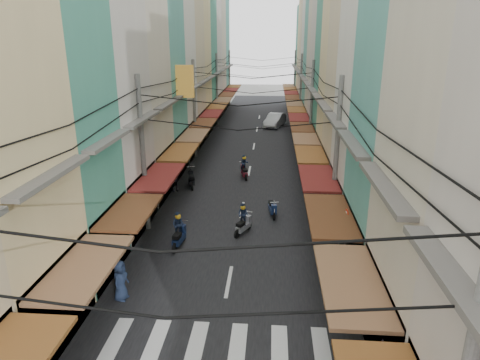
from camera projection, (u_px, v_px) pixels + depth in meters
The scene contains 15 objects.
ground at pixel (233, 259), 20.04m from camera, with size 160.00×160.00×0.00m, color slate.
road at pixel (253, 152), 38.97m from camera, with size 10.00×80.00×0.02m, color black.
sidewalk_left at pixel (183, 150), 39.43m from camera, with size 3.00×80.00×0.06m, color gray.
sidewalk_right at pixel (325, 153), 38.50m from camera, with size 3.00×80.00×0.06m, color gray.
crosswalk at pixel (217, 345), 14.36m from camera, with size 7.55×2.40×0.01m.
building_row_left at pixel (150, 39), 33.20m from camera, with size 7.80×67.67×23.70m.
building_row_right at pixel (357, 44), 32.08m from camera, with size 7.80×68.98×22.59m.
utility_poles at pixel (251, 84), 32.18m from camera, with size 10.20×66.13×8.20m.
white_car at pixel (275, 127), 50.06m from camera, with size 5.36×2.10×1.89m, color silver.
bicycle at pixel (367, 236), 22.40m from camera, with size 0.62×1.64×1.13m, color black.
moving_scooters at pixel (222, 201), 25.67m from camera, with size 5.96×13.00×1.83m.
parked_scooters at pixel (317, 306), 15.74m from camera, with size 12.57×16.05×0.99m.
pedestrians at pixel (163, 212), 22.78m from camera, with size 13.18×17.18×2.24m.
market_umbrella at pixel (391, 262), 15.92m from camera, with size 2.05×2.05×2.16m.
traffic_sign at pixel (346, 228), 17.72m from camera, with size 0.10×0.70×3.19m.
Camera 1 is at (1.67, -17.78, 9.83)m, focal length 32.00 mm.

